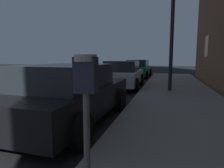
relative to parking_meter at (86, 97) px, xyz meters
name	(u,v)px	position (x,y,z in m)	size (l,w,h in m)	color
parking_meter	(86,97)	(0.00, 0.00, 0.00)	(0.19, 0.19, 1.47)	#59595B
car_black	(70,93)	(-1.62, 2.77, -0.54)	(2.14, 4.34, 1.43)	black
car_silver	(122,75)	(-1.62, 8.67, -0.56)	(2.12, 4.09, 1.43)	#B7B7BF
car_green	(138,69)	(-1.62, 14.67, -0.55)	(2.02, 4.34, 1.43)	#19592D
street_lamp	(173,9)	(0.82, 7.43, 2.38)	(0.44, 0.44, 5.24)	black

